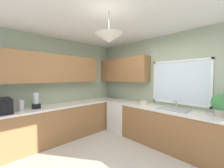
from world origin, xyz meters
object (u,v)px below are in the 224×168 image
Objects in this scene: sink_assembly at (173,109)px; bowl at (144,103)px; dishwasher at (121,116)px; microwave at (0,106)px; kettle at (21,105)px; potted_plant at (221,104)px; blender_appliance at (36,101)px.

sink_assembly reaches higher than bowl.
dishwasher is 3.91× the size of bowl.
microwave is 2.24× the size of bowl.
microwave is at bearing -128.20° from sink_assembly.
potted_plant is at bearing 39.88° from kettle.
bowl is 2.56m from blender_appliance.
dishwasher is 2.87m from microwave.
microwave is 1.33× the size of blender_appliance.
bowl is (1.40, 2.42, -0.07)m from kettle.
sink_assembly is at bearing -176.87° from potted_plant.
blender_appliance reaches higher than bowl.
sink_assembly is (2.15, 2.42, -0.11)m from kettle.
sink_assembly is (2.17, 2.76, -0.13)m from microwave.
bowl is (-1.56, -0.05, -0.19)m from potted_plant.
kettle reaches higher than dishwasher.
dishwasher is 3.62× the size of kettle.
microwave is 0.78× the size of sink_assembly.
potted_plant is at bearing 1.98° from dishwasher.
potted_plant is (2.97, 2.81, 0.09)m from microwave.
kettle reaches higher than sink_assembly.
potted_plant is at bearing 36.21° from blender_appliance.
potted_plant is 1.90× the size of bowl.
microwave is at bearing -103.61° from dishwasher.
dishwasher is 2.54m from kettle.
kettle is at bearing -131.63° from sink_assembly.
potted_plant is at bearing 3.13° from sink_assembly.
potted_plant reaches higher than sink_assembly.
microwave reaches higher than sink_assembly.
bowl is (-0.76, -0.01, 0.03)m from sink_assembly.
potted_plant is (0.80, 0.04, 0.22)m from sink_assembly.
bowl reaches higher than dishwasher.
sink_assembly is 3.05m from blender_appliance.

